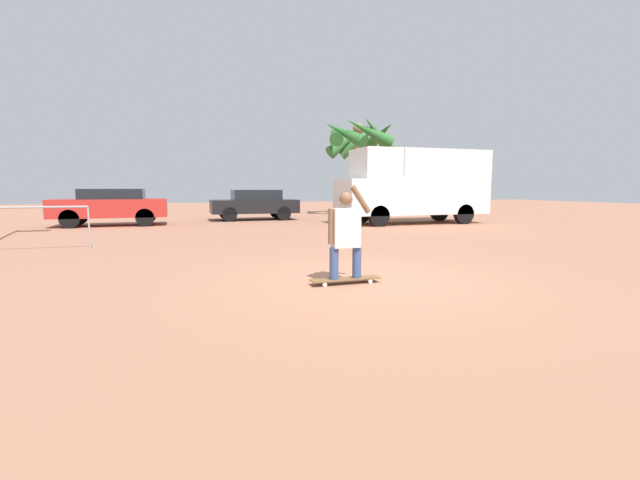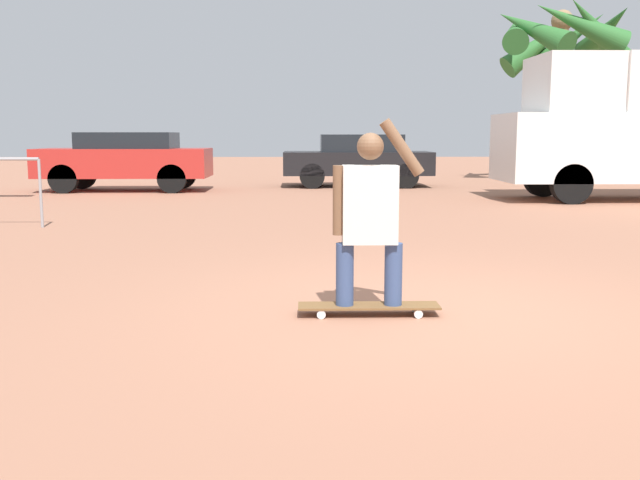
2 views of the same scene
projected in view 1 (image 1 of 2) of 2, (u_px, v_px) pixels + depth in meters
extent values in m
plane|color=#A36B51|center=(371.00, 280.00, 7.02)|extent=(80.00, 80.00, 0.00)
cube|color=brown|center=(345.00, 279.00, 6.71)|extent=(1.12, 0.25, 0.02)
cylinder|color=white|center=(325.00, 285.00, 6.50)|extent=(0.07, 0.03, 0.07)
cylinder|color=white|center=(320.00, 282.00, 6.69)|extent=(0.07, 0.03, 0.07)
cylinder|color=white|center=(370.00, 281.00, 6.74)|extent=(0.07, 0.03, 0.07)
cylinder|color=white|center=(365.00, 279.00, 6.93)|extent=(0.07, 0.03, 0.07)
cylinder|color=#384C7A|center=(334.00, 264.00, 6.62)|extent=(0.14, 0.14, 0.49)
cylinder|color=#384C7A|center=(357.00, 262.00, 6.74)|extent=(0.14, 0.14, 0.49)
cube|color=silver|center=(346.00, 228.00, 6.61)|extent=(0.43, 0.22, 0.61)
sphere|color=brown|center=(346.00, 199.00, 6.56)|extent=(0.21, 0.21, 0.21)
cylinder|color=brown|center=(331.00, 226.00, 6.53)|extent=(0.09, 0.09, 0.54)
cylinder|color=brown|center=(360.00, 199.00, 6.64)|extent=(0.35, 0.09, 0.45)
cylinder|color=black|center=(379.00, 216.00, 16.73)|extent=(0.83, 0.28, 0.83)
cylinder|color=black|center=(360.00, 213.00, 18.42)|extent=(0.83, 0.28, 0.83)
cylinder|color=black|center=(464.00, 214.00, 17.96)|extent=(0.83, 0.28, 0.83)
cylinder|color=black|center=(439.00, 212.00, 19.65)|extent=(0.83, 0.28, 0.83)
cube|color=white|center=(367.00, 197.00, 17.46)|extent=(2.23, 2.07, 1.45)
cube|color=black|center=(357.00, 190.00, 17.29)|extent=(0.04, 1.76, 0.72)
cube|color=white|center=(435.00, 182.00, 18.38)|extent=(4.14, 2.07, 2.67)
cube|color=white|center=(375.00, 164.00, 17.40)|extent=(1.56, 1.91, 1.22)
cylinder|color=black|center=(230.00, 214.00, 19.17)|extent=(0.66, 0.22, 0.66)
cylinder|color=black|center=(226.00, 212.00, 20.61)|extent=(0.66, 0.22, 0.66)
cylinder|color=black|center=(284.00, 213.00, 19.95)|extent=(0.66, 0.22, 0.66)
cylinder|color=black|center=(277.00, 212.00, 21.39)|extent=(0.66, 0.22, 0.66)
cube|color=black|center=(254.00, 206.00, 20.24)|extent=(4.02, 1.75, 0.62)
cube|color=black|center=(256.00, 195.00, 20.21)|extent=(2.21, 1.54, 0.47)
cylinder|color=black|center=(69.00, 219.00, 15.97)|extent=(0.70, 0.22, 0.70)
cylinder|color=black|center=(78.00, 216.00, 17.38)|extent=(0.70, 0.22, 0.70)
cylinder|color=black|center=(145.00, 217.00, 16.79)|extent=(0.70, 0.22, 0.70)
cylinder|color=black|center=(148.00, 215.00, 18.19)|extent=(0.70, 0.22, 0.70)
cube|color=#B22823|center=(110.00, 208.00, 17.04)|extent=(4.24, 1.71, 0.72)
cube|color=black|center=(113.00, 194.00, 17.01)|extent=(2.33, 1.50, 0.40)
cylinder|color=#8E704C|center=(358.00, 172.00, 23.96)|extent=(0.40, 0.40, 4.77)
sphere|color=#8E704C|center=(359.00, 129.00, 23.67)|extent=(0.64, 0.64, 0.64)
cone|color=#2D6B2D|center=(380.00, 135.00, 24.19)|extent=(0.90, 2.83, 1.63)
cone|color=#2D6B2D|center=(359.00, 140.00, 25.06)|extent=(2.69, 1.78, 2.23)
cone|color=#2D6B2D|center=(347.00, 140.00, 24.94)|extent=(2.70, 1.06, 2.19)
cone|color=#2D6B2D|center=(334.00, 134.00, 23.62)|extent=(1.44, 2.90, 1.62)
cone|color=#2D6B2D|center=(344.00, 133.00, 22.66)|extent=(2.15, 2.73, 1.83)
cone|color=#2D6B2D|center=(369.00, 132.00, 22.44)|extent=(2.80, 0.83, 1.73)
cone|color=#2D6B2D|center=(378.00, 135.00, 22.79)|extent=(2.69, 1.88, 2.18)
cylinder|color=#99999E|center=(89.00, 228.00, 10.41)|extent=(0.04, 0.04, 1.05)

